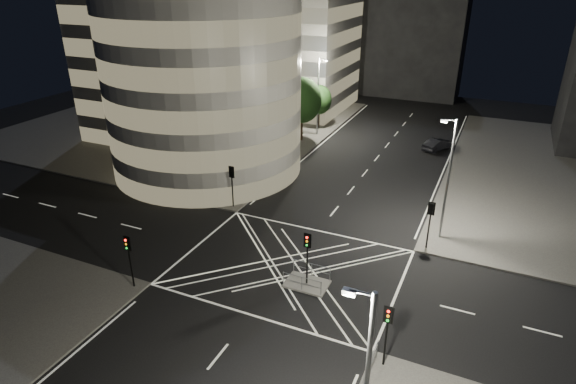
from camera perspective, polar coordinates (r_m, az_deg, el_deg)
The scene contains 22 objects.
ground at distance 36.25m, azimuth 0.19°, elevation -8.89°, with size 120.00×120.00×0.00m, color black.
sidewalk_far_left at distance 71.27m, azimuth -12.38°, elevation 7.97°, with size 42.00×42.00×0.15m, color #484644.
central_island at distance 34.43m, azimuth 2.23°, elevation -10.81°, with size 3.00×2.00×0.15m, color slate.
office_tower_curved at distance 57.32m, azimuth -11.59°, elevation 16.92°, with size 30.00×29.00×27.20m.
office_block_rear at distance 78.01m, azimuth -1.97°, elevation 18.28°, with size 24.00×16.00×22.00m, color gray.
building_far_end at distance 87.73m, azimuth 14.10°, elevation 16.92°, with size 18.00×8.00×18.00m, color black.
tree_a at distance 45.97m, azimuth -7.17°, elevation 4.11°, with size 3.93×3.93×6.10m.
tree_b at distance 50.41m, azimuth -3.72°, elevation 7.93°, with size 4.97×4.97×8.19m.
tree_c at distance 55.83m, azimuth -0.79°, elevation 8.59°, with size 3.91×3.91×6.58m.
tree_d at distance 60.90m, azimuth 1.65°, elevation 10.81°, with size 4.97×4.97×8.04m.
tree_e at distance 66.62m, azimuth 3.68°, elevation 10.85°, with size 3.50×3.50×5.89m.
traffic_signal_fl at distance 43.81m, azimuth -6.67°, elevation 1.55°, with size 0.55×0.22×4.00m.
traffic_signal_nl at distance 34.24m, azimuth -18.36°, elevation -6.77°, with size 0.55×0.22×4.00m.
traffic_signal_fr at distance 38.53m, azimuth 16.52°, elevation -2.80°, with size 0.55×0.22×4.00m.
traffic_signal_nr at distance 27.16m, azimuth 11.70°, elevation -15.17°, with size 0.55×0.22×4.00m.
traffic_signal_island at distance 32.85m, azimuth 2.31°, elevation -6.79°, with size 0.55×0.22×4.00m.
street_lamp_left_near at distance 47.39m, azimuth -4.28°, elevation 6.87°, with size 1.25×0.25×10.00m.
street_lamp_left_far at distance 63.17m, azimuth 3.64°, elevation 11.49°, with size 1.25×0.25×10.00m.
street_lamp_right_far at distance 39.40m, azimuth 18.40°, elevation 1.79°, with size 1.25×0.25×10.00m.
railing_island_south at distance 33.39m, azimuth 1.65°, elevation -10.77°, with size 2.80×0.06×1.10m, color slate.
railing_island_north at distance 34.76m, azimuth 2.82°, elevation -9.18°, with size 2.80×0.06×1.10m, color slate.
sedan at distance 61.75m, azimuth 17.26°, elevation 5.43°, with size 1.53×4.37×1.44m, color black.
Camera 1 is at (12.34, -27.46, 20.18)m, focal length 30.00 mm.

